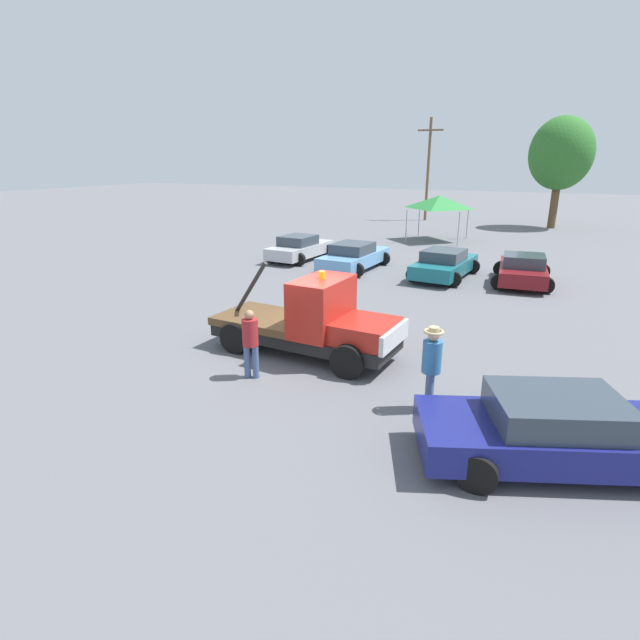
# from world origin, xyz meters

# --- Properties ---
(ground_plane) EXTENTS (160.00, 160.00, 0.00)m
(ground_plane) POSITION_xyz_m (0.00, 0.00, 0.00)
(ground_plane) COLOR slate
(tow_truck) EXTENTS (5.49, 2.38, 2.51)m
(tow_truck) POSITION_xyz_m (0.33, -0.02, 0.94)
(tow_truck) COLOR black
(tow_truck) RESTS_ON ground
(foreground_car) EXTENTS (5.55, 3.67, 1.34)m
(foreground_car) POSITION_xyz_m (6.63, -2.88, 0.65)
(foreground_car) COLOR navy
(foreground_car) RESTS_ON ground
(person_near_truck) EXTENTS (0.43, 0.43, 1.92)m
(person_near_truck) POSITION_xyz_m (3.99, -1.86, 1.13)
(person_near_truck) COLOR #475B84
(person_near_truck) RESTS_ON ground
(person_at_hood) EXTENTS (0.39, 0.39, 1.77)m
(person_at_hood) POSITION_xyz_m (-0.45, -2.04, 1.02)
(person_at_hood) COLOR #475B84
(person_at_hood) RESTS_ON ground
(parked_car_silver) EXTENTS (2.60, 4.56, 1.34)m
(parked_car_silver) POSITION_xyz_m (-6.38, 12.21, 0.65)
(parked_car_silver) COLOR #B7B7BC
(parked_car_silver) RESTS_ON ground
(parked_car_skyblue) EXTENTS (2.71, 4.92, 1.34)m
(parked_car_skyblue) POSITION_xyz_m (-2.81, 11.13, 0.65)
(parked_car_skyblue) COLOR #669ED1
(parked_car_skyblue) RESTS_ON ground
(parked_car_teal) EXTENTS (2.79, 4.74, 1.34)m
(parked_car_teal) POSITION_xyz_m (1.65, 11.10, 0.65)
(parked_car_teal) COLOR #196670
(parked_car_teal) RESTS_ON ground
(parked_car_maroon) EXTENTS (2.71, 4.36, 1.34)m
(parked_car_maroon) POSITION_xyz_m (5.00, 11.33, 0.65)
(parked_car_maroon) COLOR maroon
(parked_car_maroon) RESTS_ON ground
(canopy_tent_green) EXTENTS (3.43, 3.43, 2.97)m
(canopy_tent_green) POSITION_xyz_m (-1.07, 22.08, 2.54)
(canopy_tent_green) COLOR #9E9EA3
(canopy_tent_green) RESTS_ON ground
(tree_left) EXTENTS (4.70, 4.70, 8.40)m
(tree_left) POSITION_xyz_m (5.80, 32.36, 5.63)
(tree_left) COLOR brown
(tree_left) RESTS_ON ground
(utility_pole) EXTENTS (2.20, 0.24, 8.64)m
(utility_pole) POSITION_xyz_m (-4.62, 33.50, 4.58)
(utility_pole) COLOR brown
(utility_pole) RESTS_ON ground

